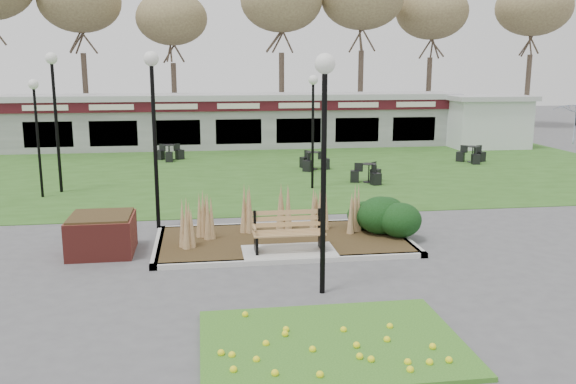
{
  "coord_description": "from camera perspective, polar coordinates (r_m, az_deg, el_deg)",
  "views": [
    {
      "loc": [
        -1.99,
        -13.52,
        4.43
      ],
      "look_at": [
        0.24,
        2.0,
        1.16
      ],
      "focal_mm": 38.0,
      "sensor_mm": 36.0,
      "label": 1
    }
  ],
  "objects": [
    {
      "name": "bistro_set_c",
      "position": [
        26.28,
        2.31,
        2.68
      ],
      "size": [
        1.27,
        1.43,
        0.76
      ],
      "color": "black",
      "rests_on": "ground"
    },
    {
      "name": "planting_bed",
      "position": [
        15.76,
        4.06,
        -3.18
      ],
      "size": [
        6.75,
        3.4,
        1.27
      ],
      "color": "#382916",
      "rests_on": "ground"
    },
    {
      "name": "bistro_set_b",
      "position": [
        23.52,
        7.55,
        1.48
      ],
      "size": [
        1.33,
        1.32,
        0.73
      ],
      "color": "black",
      "rests_on": "ground"
    },
    {
      "name": "car_black",
      "position": [
        36.03,
        -23.82,
        5.05
      ],
      "size": [
        5.08,
        2.0,
        1.65
      ],
      "primitive_type": "imported",
      "rotation": [
        0.0,
        0.0,
        1.52
      ],
      "color": "black",
      "rests_on": "ground"
    },
    {
      "name": "lawn",
      "position": [
        25.98,
        -3.68,
        1.97
      ],
      "size": [
        34.0,
        16.0,
        0.02
      ],
      "primitive_type": "cube",
      "color": "#2D551B",
      "rests_on": "ground"
    },
    {
      "name": "lamp_post_far_right",
      "position": [
        21.91,
        2.35,
        7.98
      ],
      "size": [
        0.34,
        0.34,
        4.09
      ],
      "color": "black",
      "rests_on": "ground"
    },
    {
      "name": "park_bench",
      "position": [
        14.44,
        0.04,
        -3.65
      ],
      "size": [
        1.7,
        0.66,
        0.93
      ],
      "color": "tan",
      "rests_on": "ground"
    },
    {
      "name": "service_hut",
      "position": [
        35.25,
        18.02,
        6.37
      ],
      "size": [
        4.4,
        3.4,
        2.83
      ],
      "color": "silver",
      "rests_on": "ground"
    },
    {
      "name": "bistro_set_a",
      "position": [
        29.34,
        -11.02,
        3.41
      ],
      "size": [
        1.38,
        1.2,
        0.73
      ],
      "color": "black",
      "rests_on": "ground"
    },
    {
      "name": "bistro_set_d",
      "position": [
        29.44,
        16.86,
        3.16
      ],
      "size": [
        1.39,
        1.31,
        0.75
      ],
      "color": "black",
      "rests_on": "ground"
    },
    {
      "name": "patio_umbrella",
      "position": [
        31.92,
        25.32,
        5.8
      ],
      "size": [
        2.57,
        2.6,
        2.72
      ],
      "color": "black",
      "rests_on": "ground"
    },
    {
      "name": "flower_bed",
      "position": [
        10.13,
        4.08,
        -13.74
      ],
      "size": [
        4.2,
        3.0,
        0.16
      ],
      "color": "#30661D",
      "rests_on": "ground"
    },
    {
      "name": "ground",
      "position": [
        14.37,
        0.18,
        -6.17
      ],
      "size": [
        100.0,
        100.0,
        0.0
      ],
      "primitive_type": "plane",
      "color": "#515154",
      "rests_on": "ground"
    },
    {
      "name": "lamp_post_near_left",
      "position": [
        16.79,
        -12.52,
        8.32
      ],
      "size": [
        0.4,
        0.4,
        4.8
      ],
      "color": "black",
      "rests_on": "ground"
    },
    {
      "name": "tree_backdrop",
      "position": [
        41.76,
        -5.68,
        17.14
      ],
      "size": [
        47.24,
        5.24,
        10.36
      ],
      "color": "#47382B",
      "rests_on": "ground"
    },
    {
      "name": "food_pavilion",
      "position": [
        33.68,
        -4.81,
        6.72
      ],
      "size": [
        24.6,
        3.4,
        2.9
      ],
      "color": "gray",
      "rests_on": "ground"
    },
    {
      "name": "lamp_post_far_left",
      "position": [
        22.03,
        -22.54,
        6.91
      ],
      "size": [
        0.33,
        0.33,
        3.98
      ],
      "color": "black",
      "rests_on": "ground"
    },
    {
      "name": "brick_planter",
      "position": [
        15.24,
        -17.02,
        -3.78
      ],
      "size": [
        1.5,
        1.5,
        0.95
      ],
      "color": "maroon",
      "rests_on": "ground"
    },
    {
      "name": "lamp_post_near_right",
      "position": [
        11.5,
        3.41,
        6.57
      ],
      "size": [
        0.39,
        0.39,
        4.65
      ],
      "color": "black",
      "rests_on": "ground"
    },
    {
      "name": "lamp_post_mid_left",
      "position": [
        22.67,
        -21.06,
        8.77
      ],
      "size": [
        0.4,
        0.4,
        4.86
      ],
      "color": "black",
      "rests_on": "ground"
    }
  ]
}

